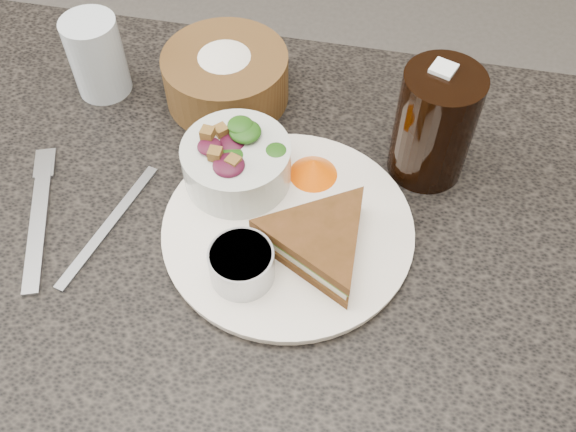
% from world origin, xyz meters
% --- Properties ---
extents(dining_table, '(1.00, 0.70, 0.75)m').
position_xyz_m(dining_table, '(0.00, 0.00, 0.38)').
color(dining_table, black).
rests_on(dining_table, floor).
extents(dinner_plate, '(0.27, 0.27, 0.01)m').
position_xyz_m(dinner_plate, '(0.06, 0.02, 0.76)').
color(dinner_plate, silver).
rests_on(dinner_plate, dining_table).
extents(sandwich, '(0.20, 0.20, 0.04)m').
position_xyz_m(sandwich, '(0.10, -0.00, 0.78)').
color(sandwich, '#4F2D16').
rests_on(sandwich, dinner_plate).
extents(salad_bowl, '(0.14, 0.14, 0.07)m').
position_xyz_m(salad_bowl, '(-0.01, 0.08, 0.80)').
color(salad_bowl, silver).
rests_on(salad_bowl, dinner_plate).
extents(dressing_ramekin, '(0.07, 0.07, 0.04)m').
position_xyz_m(dressing_ramekin, '(0.03, -0.05, 0.78)').
color(dressing_ramekin, '#A0A4A9').
rests_on(dressing_ramekin, dinner_plate).
extents(orange_wedge, '(0.07, 0.07, 0.03)m').
position_xyz_m(orange_wedge, '(0.08, 0.10, 0.77)').
color(orange_wedge, '#F35802').
rests_on(orange_wedge, dinner_plate).
extents(fork, '(0.08, 0.17, 0.00)m').
position_xyz_m(fork, '(-0.21, -0.02, 0.75)').
color(fork, '#A6ACB5').
rests_on(fork, dining_table).
extents(knife, '(0.05, 0.18, 0.00)m').
position_xyz_m(knife, '(-0.13, -0.01, 0.75)').
color(knife, '#9398A1').
rests_on(knife, dining_table).
extents(bread_basket, '(0.16, 0.16, 0.09)m').
position_xyz_m(bread_basket, '(-0.06, 0.22, 0.79)').
color(bread_basket, '#4F381B').
rests_on(bread_basket, dining_table).
extents(cola_glass, '(0.11, 0.11, 0.15)m').
position_xyz_m(cola_glass, '(0.20, 0.15, 0.82)').
color(cola_glass, black).
rests_on(cola_glass, dining_table).
extents(water_glass, '(0.07, 0.07, 0.10)m').
position_xyz_m(water_glass, '(-0.22, 0.20, 0.80)').
color(water_glass, silver).
rests_on(water_glass, dining_table).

